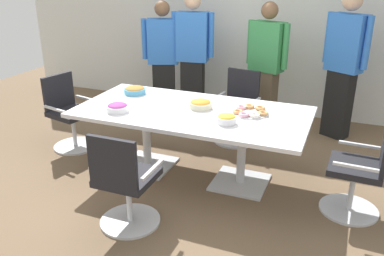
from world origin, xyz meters
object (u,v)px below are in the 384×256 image
(snack_bowl_pretzels, at_px, (135,90))
(person_standing_1, at_px, (193,55))
(person_standing_2, at_px, (266,65))
(conference_table, at_px, (192,121))
(office_chair_0, at_px, (70,116))
(person_standing_0, at_px, (163,58))
(donut_platter, at_px, (250,112))
(office_chair_3, at_px, (237,111))
(office_chair_2, at_px, (361,174))
(snack_bowl_chips_orange, at_px, (200,104))
(person_standing_3, at_px, (344,64))
(office_chair_1, at_px, (125,185))
(snack_bowl_candy_mix, at_px, (117,107))
(snack_bowl_chips_yellow, at_px, (226,119))

(snack_bowl_pretzels, bearing_deg, person_standing_1, 82.95)
(person_standing_2, bearing_deg, conference_table, 94.65)
(office_chair_0, height_order, person_standing_0, person_standing_0)
(donut_platter, bearing_deg, person_standing_2, 96.83)
(person_standing_1, relative_size, snack_bowl_pretzels, 7.14)
(person_standing_1, xyz_separation_m, snack_bowl_pretzels, (-0.17, -1.39, -0.15))
(conference_table, distance_m, person_standing_0, 1.97)
(office_chair_3, bearing_deg, office_chair_2, 149.56)
(office_chair_0, distance_m, office_chair_3, 2.12)
(office_chair_2, distance_m, snack_bowl_chips_orange, 1.70)
(person_standing_0, bearing_deg, office_chair_0, 46.68)
(person_standing_1, relative_size, snack_bowl_chips_orange, 7.53)
(person_standing_1, distance_m, person_standing_3, 2.04)
(office_chair_0, height_order, person_standing_1, person_standing_1)
(person_standing_0, xyz_separation_m, snack_bowl_pretzels, (0.27, -1.33, -0.08))
(conference_table, relative_size, office_chair_1, 2.64)
(conference_table, xyz_separation_m, office_chair_1, (-0.18, -1.10, -0.22))
(office_chair_0, bearing_deg, office_chair_3, 130.00)
(conference_table, distance_m, snack_bowl_candy_mix, 0.79)
(person_standing_2, distance_m, snack_bowl_chips_yellow, 1.89)
(person_standing_3, xyz_separation_m, snack_bowl_chips_orange, (-1.32, -1.62, -0.19))
(snack_bowl_pretzels, bearing_deg, snack_bowl_candy_mix, -76.97)
(person_standing_2, xyz_separation_m, donut_platter, (0.18, -1.53, -0.12))
(conference_table, height_order, person_standing_1, person_standing_1)
(snack_bowl_chips_yellow, bearing_deg, person_standing_0, 129.99)
(snack_bowl_chips_orange, xyz_separation_m, snack_bowl_pretzels, (-0.89, 0.19, -0.00))
(person_standing_3, bearing_deg, snack_bowl_pretzels, 61.16)
(conference_table, bearing_deg, office_chair_0, 175.72)
(person_standing_2, bearing_deg, snack_bowl_chips_yellow, 109.51)
(office_chair_3, bearing_deg, donut_platter, 120.85)
(person_standing_1, height_order, snack_bowl_chips_orange, person_standing_1)
(office_chair_1, relative_size, person_standing_1, 0.50)
(office_chair_2, bearing_deg, conference_table, 88.42)
(snack_bowl_candy_mix, bearing_deg, person_standing_3, 44.58)
(snack_bowl_chips_yellow, bearing_deg, donut_platter, 68.37)
(person_standing_1, bearing_deg, snack_bowl_candy_mix, 81.21)
(conference_table, relative_size, person_standing_2, 1.40)
(conference_table, relative_size, office_chair_0, 2.64)
(office_chair_1, height_order, office_chair_2, same)
(snack_bowl_chips_orange, distance_m, snack_bowl_candy_mix, 0.86)
(office_chair_0, relative_size, snack_bowl_pretzels, 3.59)
(snack_bowl_candy_mix, bearing_deg, snack_bowl_chips_yellow, 4.99)
(office_chair_0, relative_size, snack_bowl_chips_orange, 3.79)
(person_standing_1, height_order, snack_bowl_pretzels, person_standing_1)
(person_standing_1, xyz_separation_m, snack_bowl_chips_orange, (0.72, -1.58, -0.15))
(office_chair_1, distance_m, office_chair_2, 2.12)
(person_standing_1, bearing_deg, conference_table, 103.68)
(office_chair_3, relative_size, snack_bowl_chips_yellow, 4.81)
(office_chair_3, distance_m, person_standing_2, 0.78)
(person_standing_1, xyz_separation_m, person_standing_3, (2.04, 0.04, 0.04))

